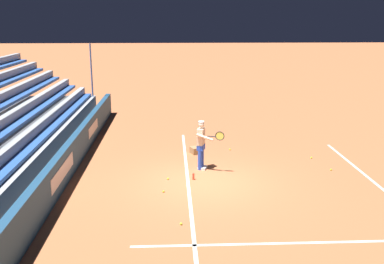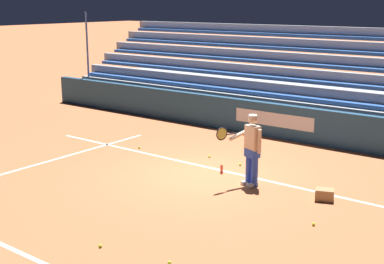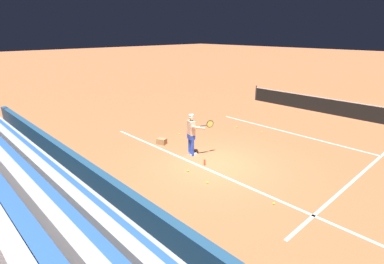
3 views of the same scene
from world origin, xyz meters
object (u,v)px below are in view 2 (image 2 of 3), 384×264
ball_box_cardboard (325,195)px  tennis_ball_near_player (170,263)px  tennis_ball_midcourt (139,147)px  tennis_ball_far_left (209,156)px  tennis_ball_on_baseline (100,246)px  tennis_player (251,149)px  tennis_ball_by_box (240,165)px  tennis_ball_stray_back (314,224)px  water_bottle (222,169)px

ball_box_cardboard → tennis_ball_near_player: ball_box_cardboard is taller
tennis_ball_midcourt → tennis_ball_far_left: bearing=-167.7°
ball_box_cardboard → tennis_ball_on_baseline: size_ratio=6.06×
tennis_player → ball_box_cardboard: bearing=-175.8°
tennis_ball_far_left → tennis_ball_by_box: 1.11m
tennis_ball_midcourt → tennis_ball_on_baseline: (-3.97, 5.30, 0.00)m
tennis_ball_stray_back → water_bottle: (3.28, -1.63, 0.08)m
ball_box_cardboard → tennis_ball_on_baseline: ball_box_cardboard is taller
tennis_player → tennis_ball_far_left: 2.64m
ball_box_cardboard → tennis_ball_stray_back: (-0.40, 1.42, -0.10)m
tennis_ball_on_baseline → tennis_ball_by_box: 5.69m
tennis_player → tennis_ball_by_box: (1.03, -1.17, -0.86)m
tennis_player → tennis_ball_stray_back: bearing=149.9°
ball_box_cardboard → water_bottle: size_ratio=1.82×
tennis_player → tennis_ball_far_left: bearing=-31.4°
tennis_ball_midcourt → tennis_ball_on_baseline: 6.62m
tennis_ball_midcourt → tennis_ball_by_box: (-3.32, -0.36, 0.00)m
tennis_ball_far_left → water_bottle: water_bottle is taller
tennis_player → tennis_ball_on_baseline: tennis_player is taller
ball_box_cardboard → tennis_ball_far_left: bearing=-16.5°
tennis_ball_far_left → water_bottle: bearing=138.0°
tennis_ball_far_left → tennis_ball_midcourt: bearing=12.3°
ball_box_cardboard → tennis_ball_far_left: (3.95, -1.17, -0.10)m
tennis_ball_on_baseline → tennis_player: bearing=-94.9°
tennis_ball_far_left → tennis_ball_on_baseline: bearing=106.8°
tennis_ball_by_box → ball_box_cardboard: bearing=160.0°
tennis_player → water_bottle: 1.36m
water_bottle → ball_box_cardboard: bearing=175.9°
ball_box_cardboard → tennis_ball_stray_back: 1.48m
tennis_ball_far_left → water_bottle: (-1.07, 0.96, 0.08)m
tennis_ball_far_left → tennis_ball_on_baseline: same height
tennis_player → tennis_ball_on_baseline: (0.38, 4.48, -0.86)m
tennis_ball_far_left → tennis_ball_stray_back: bearing=149.3°
tennis_ball_stray_back → tennis_ball_midcourt: same height
tennis_player → water_bottle: size_ratio=7.80×
water_bottle → tennis_ball_stray_back: bearing=153.7°
tennis_ball_stray_back → tennis_ball_near_player: bearing=67.3°
tennis_player → ball_box_cardboard: (-1.82, -0.13, -0.76)m
tennis_ball_near_player → tennis_ball_midcourt: bearing=-43.2°
tennis_ball_midcourt → tennis_ball_far_left: same height
tennis_ball_midcourt → tennis_player: bearing=169.4°
tennis_ball_stray_back → tennis_ball_on_baseline: same height
water_bottle → tennis_player: bearing=162.3°
tennis_player → tennis_ball_far_left: (2.13, -1.30, -0.86)m
tennis_ball_stray_back → tennis_ball_on_baseline: (2.61, 3.19, 0.00)m
tennis_ball_far_left → tennis_ball_near_player: bearing=119.5°
tennis_ball_on_baseline → tennis_ball_by_box: same height
tennis_ball_midcourt → ball_box_cardboard: bearing=173.7°
tennis_ball_far_left → tennis_ball_on_baseline: size_ratio=1.00×
tennis_ball_midcourt → tennis_ball_near_player: size_ratio=1.00×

